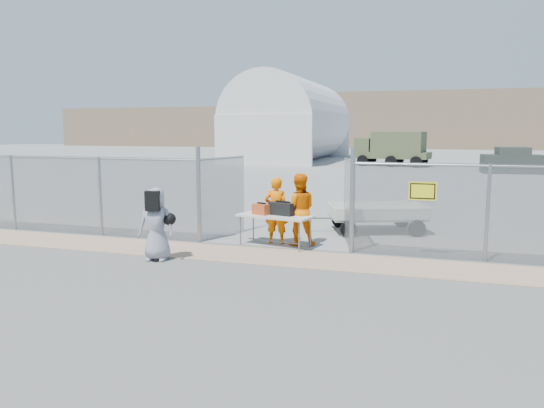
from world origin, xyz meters
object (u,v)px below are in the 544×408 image
(security_worker_right, at_px, (299,210))
(security_worker_left, at_px, (276,210))
(folding_table, at_px, (275,231))
(visitor, at_px, (156,224))
(utility_trailer, at_px, (377,218))

(security_worker_right, bearing_deg, security_worker_left, -17.89)
(folding_table, height_order, visitor, visitor)
(visitor, xyz_separation_m, utility_trailer, (4.36, 4.89, -0.41))
(security_worker_left, distance_m, security_worker_right, 0.60)
(security_worker_left, relative_size, visitor, 1.05)
(security_worker_left, xyz_separation_m, security_worker_right, (0.59, -0.00, 0.05))
(security_worker_left, relative_size, security_worker_right, 0.94)
(folding_table, bearing_deg, utility_trailer, 62.24)
(security_worker_left, distance_m, visitor, 3.24)
(security_worker_left, distance_m, utility_trailer, 3.34)
(security_worker_left, bearing_deg, utility_trailer, -133.84)
(security_worker_right, distance_m, utility_trailer, 2.97)
(folding_table, relative_size, security_worker_left, 1.09)
(visitor, bearing_deg, folding_table, 35.96)
(security_worker_right, height_order, visitor, security_worker_right)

